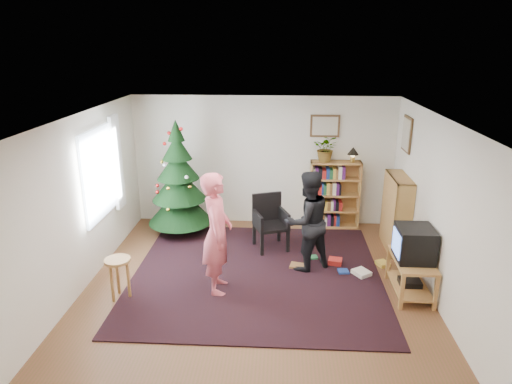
# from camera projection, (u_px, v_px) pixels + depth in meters

# --- Properties ---
(floor) EXTENTS (5.00, 5.00, 0.00)m
(floor) POSITION_uv_depth(u_px,v_px,m) (256.00, 284.00, 6.83)
(floor) COLOR brown
(floor) RESTS_ON ground
(ceiling) EXTENTS (5.00, 5.00, 0.00)m
(ceiling) POSITION_uv_depth(u_px,v_px,m) (256.00, 117.00, 6.04)
(ceiling) COLOR white
(ceiling) RESTS_ON wall_back
(wall_back) EXTENTS (5.00, 0.02, 2.50)m
(wall_back) POSITION_uv_depth(u_px,v_px,m) (263.00, 161.00, 8.80)
(wall_back) COLOR silver
(wall_back) RESTS_ON floor
(wall_front) EXTENTS (5.00, 0.02, 2.50)m
(wall_front) POSITION_uv_depth(u_px,v_px,m) (239.00, 301.00, 4.07)
(wall_front) COLOR silver
(wall_front) RESTS_ON floor
(wall_left) EXTENTS (0.02, 5.00, 2.50)m
(wall_left) POSITION_uv_depth(u_px,v_px,m) (83.00, 202.00, 6.57)
(wall_left) COLOR silver
(wall_left) RESTS_ON floor
(wall_right) EXTENTS (0.02, 5.00, 2.50)m
(wall_right) POSITION_uv_depth(u_px,v_px,m) (436.00, 209.00, 6.30)
(wall_right) COLOR silver
(wall_right) RESTS_ON floor
(rug) EXTENTS (3.80, 3.60, 0.02)m
(rug) POSITION_uv_depth(u_px,v_px,m) (257.00, 273.00, 7.11)
(rug) COLOR black
(rug) RESTS_ON floor
(window_pane) EXTENTS (0.04, 1.20, 1.40)m
(window_pane) POSITION_uv_depth(u_px,v_px,m) (99.00, 174.00, 7.06)
(window_pane) COLOR silver
(window_pane) RESTS_ON wall_left
(curtain) EXTENTS (0.06, 0.35, 1.60)m
(curtain) POSITION_uv_depth(u_px,v_px,m) (117.00, 162.00, 7.72)
(curtain) COLOR white
(curtain) RESTS_ON wall_left
(picture_back) EXTENTS (0.55, 0.03, 0.42)m
(picture_back) POSITION_uv_depth(u_px,v_px,m) (325.00, 126.00, 8.49)
(picture_back) COLOR #4C3319
(picture_back) RESTS_ON wall_back
(picture_right) EXTENTS (0.03, 0.50, 0.60)m
(picture_right) POSITION_uv_depth(u_px,v_px,m) (407.00, 134.00, 7.74)
(picture_right) COLOR #4C3319
(picture_right) RESTS_ON wall_right
(christmas_tree) EXTENTS (1.19, 1.19, 2.15)m
(christmas_tree) POSITION_uv_depth(u_px,v_px,m) (179.00, 188.00, 8.37)
(christmas_tree) COLOR #3F2816
(christmas_tree) RESTS_ON rug
(bookshelf_back) EXTENTS (0.95, 0.30, 1.30)m
(bookshelf_back) POSITION_uv_depth(u_px,v_px,m) (334.00, 194.00, 8.76)
(bookshelf_back) COLOR #A4793A
(bookshelf_back) RESTS_ON floor
(bookshelf_right) EXTENTS (0.30, 0.95, 1.30)m
(bookshelf_right) POSITION_uv_depth(u_px,v_px,m) (396.00, 212.00, 7.82)
(bookshelf_right) COLOR #A4793A
(bookshelf_right) RESTS_ON floor
(tv_stand) EXTENTS (0.51, 0.91, 0.55)m
(tv_stand) POSITION_uv_depth(u_px,v_px,m) (411.00, 273.00, 6.47)
(tv_stand) COLOR #A4793A
(tv_stand) RESTS_ON floor
(crt_tv) EXTENTS (0.50, 0.54, 0.47)m
(crt_tv) POSITION_uv_depth(u_px,v_px,m) (414.00, 243.00, 6.33)
(crt_tv) COLOR black
(crt_tv) RESTS_ON tv_stand
(armchair) EXTENTS (0.67, 0.69, 0.96)m
(armchair) POSITION_uv_depth(u_px,v_px,m) (271.00, 219.00, 7.91)
(armchair) COLOR black
(armchair) RESTS_ON rug
(stool) EXTENTS (0.36, 0.36, 0.60)m
(stool) POSITION_uv_depth(u_px,v_px,m) (118.00, 268.00, 6.32)
(stool) COLOR #A4793A
(stool) RESTS_ON floor
(person_standing) EXTENTS (0.48, 0.68, 1.78)m
(person_standing) POSITION_uv_depth(u_px,v_px,m) (217.00, 233.00, 6.39)
(person_standing) COLOR #C74F5A
(person_standing) RESTS_ON rug
(person_by_chair) EXTENTS (0.98, 0.92, 1.61)m
(person_by_chair) POSITION_uv_depth(u_px,v_px,m) (307.00, 221.00, 7.06)
(person_by_chair) COLOR black
(person_by_chair) RESTS_ON rug
(potted_plant) EXTENTS (0.52, 0.48, 0.51)m
(potted_plant) POSITION_uv_depth(u_px,v_px,m) (326.00, 148.00, 8.49)
(potted_plant) COLOR gray
(potted_plant) RESTS_ON bookshelf_back
(table_lamp) EXTENTS (0.21, 0.21, 0.29)m
(table_lamp) POSITION_uv_depth(u_px,v_px,m) (353.00, 152.00, 8.48)
(table_lamp) COLOR #A57F33
(table_lamp) RESTS_ON bookshelf_back
(floor_clutter) EXTENTS (1.58, 0.72, 0.08)m
(floor_clutter) POSITION_uv_depth(u_px,v_px,m) (338.00, 265.00, 7.30)
(floor_clutter) COLOR #A51E19
(floor_clutter) RESTS_ON rug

